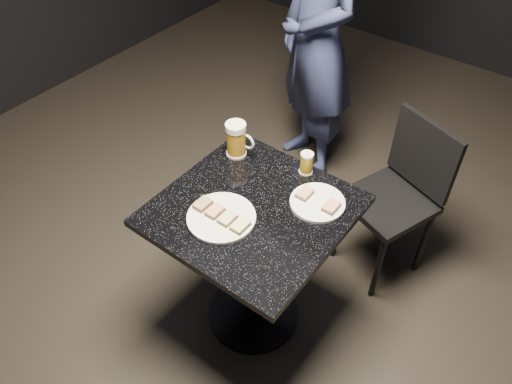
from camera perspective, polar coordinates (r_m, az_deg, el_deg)
floor at (r=2.53m, az=-0.28°, el=-13.74°), size 6.00×6.00×0.00m
plate_large at (r=1.89m, az=-3.98°, el=-2.93°), size 0.26×0.26×0.01m
plate_small at (r=1.96m, az=7.03°, el=-1.22°), size 0.22×0.22×0.01m
patron at (r=2.82m, az=7.12°, el=16.99°), size 0.76×0.70×1.73m
table at (r=2.11m, az=-0.33°, el=-6.39°), size 0.70×0.70×0.75m
beer_mug at (r=2.13m, az=-2.23°, el=6.04°), size 0.13×0.09×0.16m
beer_tumbler at (r=2.06m, az=5.79°, el=3.31°), size 0.06×0.06×0.10m
chair at (r=2.46m, az=16.06°, el=0.12°), size 0.46×0.46×0.85m
canapes_on_plate_large at (r=1.88m, az=-4.01°, el=-2.59°), size 0.23×0.07×0.02m
canapes_on_plate_small at (r=1.95m, az=7.07°, el=-0.88°), size 0.17×0.07×0.02m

